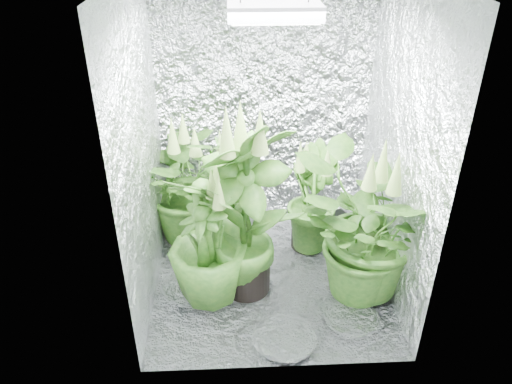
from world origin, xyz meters
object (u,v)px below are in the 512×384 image
(grow_lamp, at_px, (274,11))
(plant_d, at_px, (207,240))
(circulation_fan, at_px, (347,231))
(plant_c, at_px, (310,201))
(plant_b, at_px, (233,191))
(plant_f, at_px, (246,210))
(plant_e, at_px, (370,231))
(plant_a, at_px, (191,184))

(grow_lamp, height_order, plant_d, grow_lamp)
(circulation_fan, bearing_deg, plant_c, 152.24)
(plant_b, height_order, plant_c, plant_c)
(plant_c, height_order, plant_f, plant_f)
(grow_lamp, relative_size, plant_f, 0.36)
(plant_e, bearing_deg, grow_lamp, 160.95)
(plant_a, distance_m, plant_b, 0.32)
(plant_a, relative_size, circulation_fan, 3.19)
(plant_a, xyz_separation_m, plant_e, (1.18, -0.73, 0.05))
(plant_d, relative_size, plant_e, 0.80)
(plant_b, bearing_deg, plant_d, -102.95)
(plant_e, height_order, plant_f, plant_f)
(grow_lamp, distance_m, plant_f, 1.20)
(plant_a, distance_m, plant_d, 0.72)
(plant_c, height_order, circulation_fan, plant_c)
(plant_b, relative_size, plant_e, 0.71)
(grow_lamp, xyz_separation_m, plant_b, (-0.25, 0.53, -1.42))
(grow_lamp, distance_m, circulation_fan, 1.82)
(circulation_fan, bearing_deg, plant_f, -174.21)
(plant_a, relative_size, plant_c, 1.18)
(plant_d, bearing_deg, plant_f, 16.75)
(plant_f, bearing_deg, plant_c, 43.38)
(plant_a, xyz_separation_m, plant_d, (0.15, -0.70, -0.02))
(plant_d, distance_m, circulation_fan, 1.20)
(grow_lamp, height_order, circulation_fan, grow_lamp)
(circulation_fan, bearing_deg, plant_a, 147.54)
(plant_e, distance_m, plant_f, 0.80)
(plant_b, height_order, circulation_fan, plant_b)
(plant_c, distance_m, circulation_fan, 0.40)
(grow_lamp, distance_m, plant_b, 1.54)
(plant_b, distance_m, circulation_fan, 0.93)
(plant_a, bearing_deg, plant_f, -57.43)
(plant_b, bearing_deg, plant_e, -40.54)
(plant_b, relative_size, circulation_fan, 2.67)
(plant_f, bearing_deg, plant_d, -163.25)
(grow_lamp, xyz_separation_m, plant_e, (0.61, -0.21, -1.30))
(plant_e, bearing_deg, plant_f, 172.51)
(plant_a, bearing_deg, plant_c, -10.26)
(plant_e, bearing_deg, plant_d, 178.44)
(grow_lamp, xyz_separation_m, plant_a, (-0.57, 0.52, -1.34))
(plant_d, bearing_deg, plant_e, -1.56)
(grow_lamp, relative_size, circulation_fan, 1.50)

